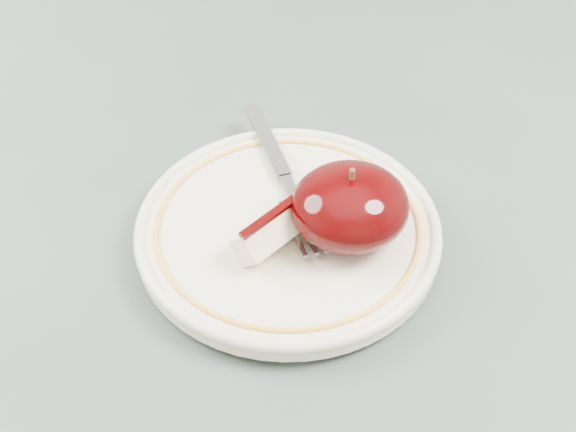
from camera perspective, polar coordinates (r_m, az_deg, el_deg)
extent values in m
cylinder|color=brown|center=(1.25, 13.98, 2.10)|extent=(0.05, 0.05, 0.71)
cube|color=#43534B|center=(0.61, 0.38, -2.60)|extent=(0.90, 0.90, 0.04)
cylinder|color=white|center=(0.59, 0.00, -1.73)|extent=(0.12, 0.12, 0.01)
cylinder|color=white|center=(0.58, 0.00, -1.12)|extent=(0.22, 0.22, 0.01)
torus|color=white|center=(0.58, 0.00, -0.77)|extent=(0.22, 0.22, 0.01)
torus|color=gold|center=(0.58, 0.00, -0.68)|extent=(0.19, 0.19, 0.00)
ellipsoid|color=black|center=(0.56, 4.41, 0.69)|extent=(0.08, 0.08, 0.05)
cylinder|color=#472D19|center=(0.54, 4.58, 2.87)|extent=(0.00, 0.00, 0.01)
cube|color=beige|center=(0.55, -0.76, -0.82)|extent=(0.07, 0.06, 0.03)
cube|color=#2E0101|center=(0.54, -0.77, 0.36)|extent=(0.06, 0.04, 0.00)
cube|color=gray|center=(0.64, -1.49, 5.39)|extent=(0.02, 0.09, 0.00)
cube|color=gray|center=(0.60, 0.14, 2.05)|extent=(0.01, 0.03, 0.00)
cube|color=gray|center=(0.58, 0.88, 0.51)|extent=(0.03, 0.02, 0.00)
cube|color=gray|center=(0.57, 2.91, -1.11)|extent=(0.01, 0.04, 0.00)
cube|color=gray|center=(0.56, 2.16, -1.28)|extent=(0.01, 0.04, 0.00)
cube|color=gray|center=(0.56, 1.41, -1.46)|extent=(0.01, 0.04, 0.00)
cube|color=gray|center=(0.56, 0.66, -1.64)|extent=(0.01, 0.04, 0.00)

